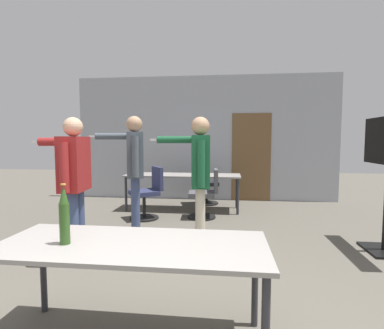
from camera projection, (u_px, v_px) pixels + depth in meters
name	position (u px, v px, depth m)	size (l,w,h in m)	color
back_wall	(206.00, 139.00, 7.15)	(6.18, 0.12, 2.94)	#A3A8B2
conference_table_near	(132.00, 253.00, 2.05)	(1.85, 0.74, 0.73)	gray
conference_table_far	(183.00, 177.00, 6.10)	(2.33, 0.68, 0.73)	gray
person_near_casual	(199.00, 170.00, 3.79)	(0.82, 0.57, 1.72)	beige
person_far_watching	(134.00, 163.00, 4.53)	(0.92, 0.60, 1.79)	#3D4C75
person_center_tall	(73.00, 174.00, 3.57)	(0.82, 0.65, 1.70)	#3D4C75
office_chair_far_left	(203.00, 185.00, 6.67)	(0.62, 0.58, 0.92)	black
office_chair_far_right	(206.00, 195.00, 5.48)	(0.57, 0.52, 0.90)	black
office_chair_side_rolled	(148.00, 194.00, 5.45)	(0.68, 0.66, 0.94)	black
beer_bottle	(64.00, 216.00, 2.01)	(0.07, 0.07, 0.41)	#2D511E
drink_cup	(207.00, 172.00, 6.05)	(0.09, 0.09, 0.12)	#E05123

